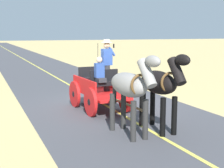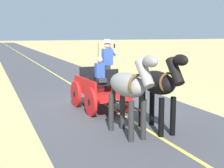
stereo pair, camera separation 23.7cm
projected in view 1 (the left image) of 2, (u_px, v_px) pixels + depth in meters
ground_plane at (104, 105)px, 12.29m from camera, size 200.00×200.00×0.00m
road_surface at (104, 105)px, 12.29m from camera, size 5.93×160.00×0.01m
road_centre_stripe at (104, 105)px, 12.29m from camera, size 0.12×160.00×0.00m
horse_drawn_carriage at (100, 87)px, 11.39m from camera, size 1.54×4.52×2.50m
horse_near_side at (160, 85)px, 8.82m from camera, size 0.62×2.13×2.21m
horse_off_side at (131, 87)px, 8.42m from camera, size 0.73×2.14×2.21m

